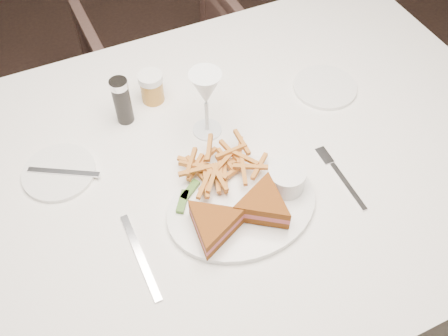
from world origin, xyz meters
TOP-DOWN VIEW (x-y plane):
  - ground at (0.00, 0.00)m, footprint 5.00×5.00m
  - table at (0.31, -0.35)m, footprint 1.60×1.16m
  - chair_far at (0.39, 0.51)m, footprint 0.65×0.61m
  - table_setting at (0.31, -0.39)m, footprint 0.83×0.59m

SIDE VIEW (x-z plane):
  - ground at x=0.00m, z-range 0.00..0.00m
  - chair_far at x=0.39m, z-range 0.00..0.60m
  - table at x=0.31m, z-range 0.00..0.75m
  - table_setting at x=0.31m, z-range 0.70..0.88m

